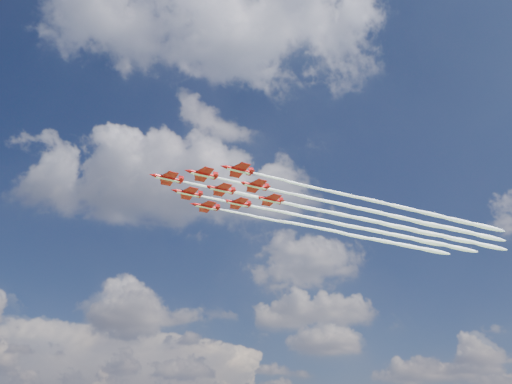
# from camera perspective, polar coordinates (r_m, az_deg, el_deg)

# --- Properties ---
(jet_lead) EXTENTS (105.85, 48.49, 2.86)m
(jet_lead) POSITION_cam_1_polar(r_m,az_deg,el_deg) (184.69, 6.05, -1.83)
(jet_lead) COLOR #AB090B
(jet_row2_port) EXTENTS (105.85, 48.49, 2.86)m
(jet_row2_port) POSITION_cam_1_polar(r_m,az_deg,el_deg) (183.81, 9.74, -1.44)
(jet_row2_port) COLOR #AB090B
(jet_row2_starb) EXTENTS (105.85, 48.49, 2.86)m
(jet_row2_starb) POSITION_cam_1_polar(r_m,az_deg,el_deg) (194.97, 7.31, -3.18)
(jet_row2_starb) COLOR #AB090B
(jet_row3_port) EXTENTS (105.85, 48.49, 2.86)m
(jet_row3_port) POSITION_cam_1_polar(r_m,az_deg,el_deg) (183.72, 13.46, -1.04)
(jet_row3_port) COLOR #AB090B
(jet_row3_centre) EXTENTS (105.85, 48.49, 2.86)m
(jet_row3_centre) POSITION_cam_1_polar(r_m,az_deg,el_deg) (194.31, 10.82, -2.81)
(jet_row3_centre) COLOR #AB090B
(jet_row3_starb) EXTENTS (105.85, 48.49, 2.86)m
(jet_row3_starb) POSITION_cam_1_polar(r_m,az_deg,el_deg) (205.44, 8.45, -4.39)
(jet_row3_starb) COLOR #AB090B
(jet_row4_port) EXTENTS (105.85, 48.49, 2.86)m
(jet_row4_port) POSITION_cam_1_polar(r_m,az_deg,el_deg) (194.39, 14.33, -2.44)
(jet_row4_port) COLOR #AB090B
(jet_row4_starb) EXTENTS (105.85, 48.49, 2.86)m
(jet_row4_starb) POSITION_cam_1_polar(r_m,az_deg,el_deg) (204.98, 11.78, -4.04)
(jet_row4_starb) COLOR #AB090B
(jet_tail) EXTENTS (105.85, 48.49, 2.86)m
(jet_tail) POSITION_cam_1_polar(r_m,az_deg,el_deg) (205.21, 15.11, -3.68)
(jet_tail) COLOR #AB090B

